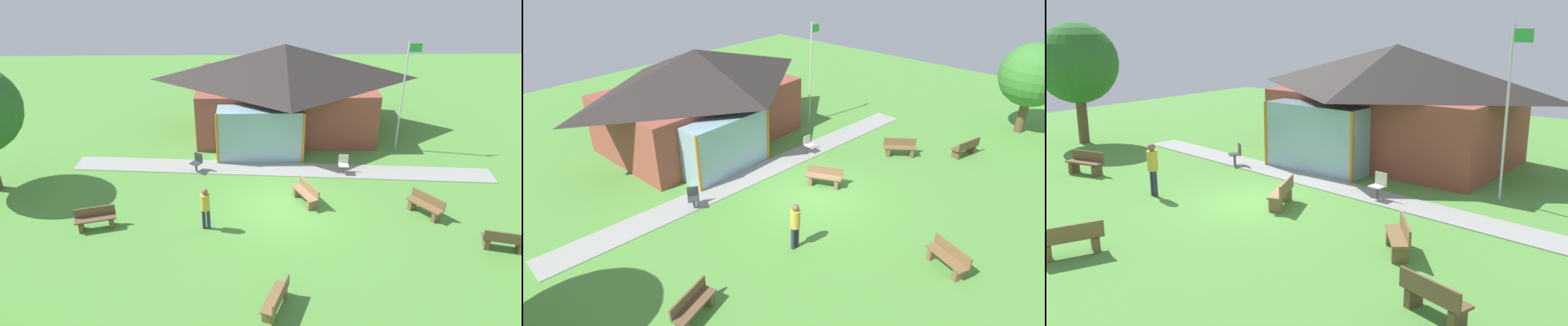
{
  "view_description": "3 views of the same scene",
  "coord_description": "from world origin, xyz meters",
  "views": [
    {
      "loc": [
        -1.29,
        -17.03,
        11.06
      ],
      "look_at": [
        -0.96,
        1.14,
        1.33
      ],
      "focal_mm": 34.07,
      "sensor_mm": 36.0,
      "label": 1
    },
    {
      "loc": [
        -12.15,
        -9.29,
        9.59
      ],
      "look_at": [
        -0.64,
        1.09,
        1.34
      ],
      "focal_mm": 30.36,
      "sensor_mm": 36.0,
      "label": 2
    },
    {
      "loc": [
        11.91,
        -12.46,
        5.61
      ],
      "look_at": [
        0.71,
        1.62,
        1.05
      ],
      "focal_mm": 39.61,
      "sensor_mm": 36.0,
      "label": 3
    }
  ],
  "objects": [
    {
      "name": "bench_rear_near_path",
      "position": [
        0.88,
        0.19,
        0.4
      ],
      "size": [
        1.04,
        1.54,
        0.84
      ],
      "rotation": [
        0.0,
        0.0,
        2.02
      ],
      "color": "olive",
      "rests_on": "ground_plane"
    },
    {
      "name": "bench_lawn_far_right",
      "position": [
        7.57,
        -3.12,
        0.4
      ],
      "size": [
        1.56,
        0.82,
        0.84
      ],
      "rotation": [
        0.0,
        0.0,
        6.02
      ],
      "color": "brown",
      "rests_on": "ground_plane"
    },
    {
      "name": "bench_front_center",
      "position": [
        -0.61,
        -5.86,
        0.4
      ],
      "size": [
        0.96,
        1.56,
        0.84
      ],
      "rotation": [
        0.0,
        0.0,
        1.2
      ],
      "color": "brown",
      "rests_on": "ground_plane"
    },
    {
      "name": "ground_plane",
      "position": [
        0.0,
        0.0,
        0.0
      ],
      "size": [
        44.0,
        44.0,
        0.0
      ],
      "primitive_type": "plane",
      "color": "#54933D"
    },
    {
      "name": "bench_mid_left",
      "position": [
        -7.25,
        -1.49,
        0.4
      ],
      "size": [
        1.56,
        0.8,
        0.84
      ],
      "rotation": [
        0.0,
        0.0,
        3.4
      ],
      "color": "brown",
      "rests_on": "ground_plane"
    },
    {
      "name": "patio_chair_lawn_spare",
      "position": [
        2.81,
        2.6,
        0.42
      ],
      "size": [
        0.47,
        0.47,
        0.86
      ],
      "rotation": [
        0.0,
        0.0,
        3.06
      ],
      "color": "beige",
      "rests_on": "ground_plane"
    },
    {
      "name": "visitor_strolling_lawn",
      "position": [
        -3.06,
        -1.6,
        1.02
      ],
      "size": [
        0.34,
        0.34,
        1.74
      ],
      "rotation": [
        0.0,
        0.0,
        3.0
      ],
      "color": "#2D3347",
      "rests_on": "ground_plane"
    },
    {
      "name": "bench_mid_right",
      "position": [
        5.5,
        -0.79,
        0.4
      ],
      "size": [
        1.26,
        1.46,
        0.84
      ],
      "rotation": [
        0.0,
        0.0,
        2.23
      ],
      "color": "brown",
      "rests_on": "ground_plane"
    },
    {
      "name": "pavilion",
      "position": [
        0.34,
        7.54,
        2.4
      ],
      "size": [
        9.9,
        7.5,
        4.61
      ],
      "color": "brown",
      "rests_on": "ground_plane"
    },
    {
      "name": "footpath",
      "position": [
        0.0,
        2.96,
        0.01
      ],
      "size": [
        19.22,
        2.89,
        0.03
      ],
      "primitive_type": "cube",
      "rotation": [
        0.0,
        0.0,
        -0.08
      ],
      "color": "#999993",
      "rests_on": "ground_plane"
    },
    {
      "name": "flagpole",
      "position": [
        5.87,
        5.03,
        3.01
      ],
      "size": [
        0.64,
        0.08,
        5.45
      ],
      "color": "silver",
      "rests_on": "ground_plane"
    },
    {
      "name": "patio_chair_west",
      "position": [
        -3.84,
        2.89,
        0.42
      ],
      "size": [
        0.61,
        0.61,
        0.86
      ],
      "rotation": [
        0.0,
        0.0,
        2.55
      ],
      "color": "#33383D",
      "rests_on": "ground_plane"
    }
  ]
}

